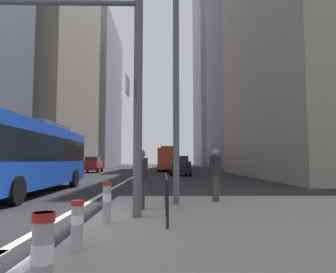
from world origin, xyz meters
The scene contains 21 objects.
ground_plane centered at (0.00, 20.00, 0.00)m, with size 160.00×160.00×0.00m, color black.
median_island centered at (5.50, -1.00, 0.07)m, with size 9.00×10.00×0.15m, color gray.
lane_centre_line centered at (0.00, 30.00, 0.01)m, with size 0.20×80.00×0.01m, color beige.
office_tower_left_mid centered at (-16.00, 38.83, 25.39)m, with size 12.56×23.14×50.78m, color gray.
office_tower_left_far centered at (-16.00, 67.95, 17.86)m, with size 13.20×24.90×35.72m, color gray.
office_tower_right_near centered at (17.00, 19.62, 15.98)m, with size 12.77×22.31×31.96m, color gray.
office_tower_right_mid centered at (17.00, 45.10, 21.67)m, with size 10.02×20.62×43.34m, color slate.
office_tower_right_far centered at (17.00, 70.38, 25.31)m, with size 10.64×18.50×50.62m, color #9E9EA3.
city_bus_blue_oncoming centered at (-3.50, 6.15, 1.84)m, with size 2.80×10.97×3.40m.
city_bus_red_receding centered at (3.41, 35.80, 1.84)m, with size 2.82×11.29×3.40m.
city_bus_red_distant centered at (3.67, 53.57, 1.84)m, with size 2.81×11.71×3.40m.
car_oncoming_mid centered at (-6.04, 30.11, 0.99)m, with size 2.14×4.14×1.94m.
car_receding_near centered at (4.40, 22.54, 0.99)m, with size 2.17×4.53×1.94m.
traffic_signal_gantry centered at (0.35, -0.27, 4.07)m, with size 5.31×0.65×6.00m.
street_lamp_post centered at (3.13, 1.82, 5.28)m, with size 5.50×0.32×8.00m.
bollard_front centered at (1.66, -5.00, 0.66)m, with size 0.20×0.20×0.92m.
bollard_left centered at (1.39, -2.98, 0.58)m, with size 0.20×0.20×0.76m.
bollard_right centered at (1.47, -0.95, 0.65)m, with size 0.20×0.20×0.90m.
pedestrian_railing centered at (2.80, 0.35, 0.86)m, with size 0.06×3.82×0.98m.
pedestrian_waiting centered at (2.10, 0.87, 1.08)m, with size 0.35×0.44×1.67m.
pedestrian_far centered at (4.50, 2.51, 1.13)m, with size 0.43×0.44×1.76m.
Camera 1 is at (2.70, -7.69, 1.53)m, focal length 32.15 mm.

